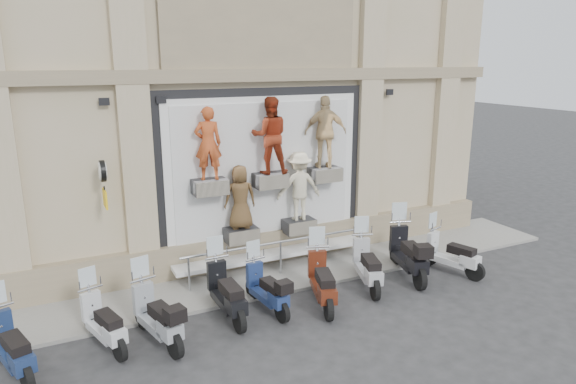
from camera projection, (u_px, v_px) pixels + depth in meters
name	position (u px, v px, depth m)	size (l,w,h in m)	color
ground	(320.00, 310.00, 10.99)	(90.00, 90.00, 0.00)	#2A2A2D
sidewalk	(279.00, 273.00, 12.81)	(16.00, 2.20, 0.08)	gray
building	(210.00, 33.00, 15.57)	(14.00, 8.60, 12.00)	tan
shop_vitrine	(273.00, 173.00, 12.80)	(5.60, 0.95, 4.30)	black
guard_rail	(281.00, 259.00, 12.61)	(5.06, 0.10, 0.93)	#9EA0A5
clock_sign_bracket	(103.00, 178.00, 10.78)	(0.10, 0.80, 1.02)	black
scooter_a	(10.00, 335.00, 8.58)	(0.54, 1.84, 1.49)	#16264D
scooter_b	(102.00, 312.00, 9.44)	(0.51, 1.74, 1.41)	#BBBCC1
scooter_c	(156.00, 305.00, 9.57)	(0.55, 1.90, 1.54)	gray
scooter_d	(226.00, 282.00, 10.53)	(0.57, 1.94, 1.58)	black
scooter_e	(266.00, 280.00, 10.84)	(0.50, 1.72, 1.40)	navy
scooter_f	(322.00, 271.00, 11.07)	(0.57, 1.95, 1.58)	#4D1B0D
scooter_g	(368.00, 256.00, 11.96)	(0.56, 1.91, 1.55)	#A0A1A7
scooter_h	(408.00, 244.00, 12.50)	(0.61, 2.11, 1.71)	black
scooter_i	(452.00, 246.00, 12.75)	(0.52, 1.79, 1.45)	silver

